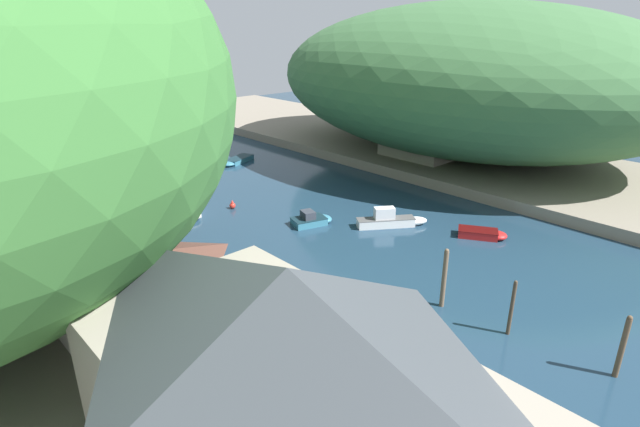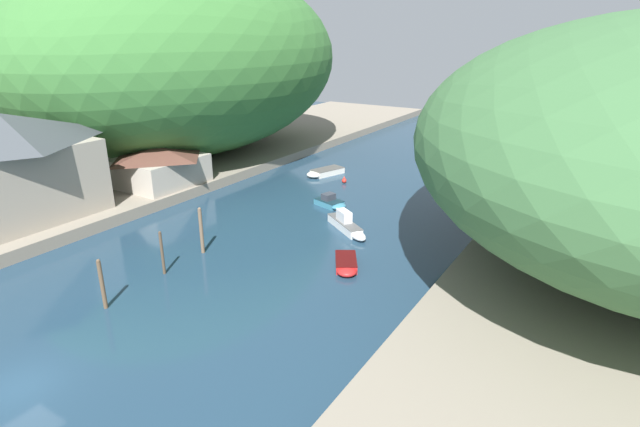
# 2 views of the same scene
# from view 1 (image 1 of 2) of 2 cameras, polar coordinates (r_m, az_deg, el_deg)

# --- Properties ---
(water_surface) EXTENTS (130.00, 130.00, 0.00)m
(water_surface) POSITION_cam_1_polar(r_m,az_deg,el_deg) (41.51, 0.87, -1.36)
(water_surface) COLOR #1E384C
(water_surface) RESTS_ON ground
(right_bank) EXTENTS (22.00, 120.00, 1.07)m
(right_bank) POSITION_cam_1_polar(r_m,az_deg,el_deg) (60.65, 18.40, 5.46)
(right_bank) COLOR gray
(right_bank) RESTS_ON ground
(hillside_right) EXTENTS (35.28, 49.39, 17.01)m
(hillside_right) POSITION_cam_1_polar(r_m,az_deg,el_deg) (62.02, 16.42, 14.56)
(hillside_right) COLOR #3D6B3D
(hillside_right) RESTS_ON right_bank
(waterfront_building) EXTENTS (7.94, 14.44, 9.23)m
(waterfront_building) POSITION_cam_1_polar(r_m,az_deg,el_deg) (14.98, -3.34, -21.50)
(waterfront_building) COLOR gray
(waterfront_building) RESTS_ON left_bank
(boathouse_shed) EXTENTS (7.83, 8.76, 4.18)m
(boathouse_shed) POSITION_cam_1_polar(r_m,az_deg,el_deg) (27.29, -20.17, -8.04)
(boathouse_shed) COLOR #B2A899
(boathouse_shed) RESTS_ON left_bank
(right_bank_cottage) EXTENTS (4.69, 8.58, 4.55)m
(right_bank_cottage) POSITION_cam_1_polar(r_m,az_deg,el_deg) (58.74, 11.04, 8.57)
(right_bank_cottage) COLOR gray
(right_bank_cottage) RESTS_ON right_bank
(boat_far_upstream) EXTENTS (5.13, 3.19, 0.56)m
(boat_far_upstream) POSITION_cam_1_polar(r_m,az_deg,el_deg) (60.50, -9.56, 5.97)
(boat_far_upstream) COLOR teal
(boat_far_upstream) RESTS_ON water_surface
(boat_moored_right) EXTENTS (3.21, 3.93, 0.62)m
(boat_moored_right) POSITION_cam_1_polar(r_m,az_deg,el_deg) (41.17, 18.22, -2.22)
(boat_moored_right) COLOR red
(boat_moored_right) RESTS_ON water_surface
(boat_white_cruiser) EXTENTS (3.75, 2.58, 1.23)m
(boat_white_cruiser) POSITION_cam_1_polar(r_m,az_deg,el_deg) (41.63, -0.85, -0.71)
(boat_white_cruiser) COLOR teal
(boat_white_cruiser) RESTS_ON water_surface
(boat_far_right_bank) EXTENTS (5.54, 4.31, 1.66)m
(boat_far_right_bank) POSITION_cam_1_polar(r_m,az_deg,el_deg) (41.61, 8.29, -0.78)
(boat_far_right_bank) COLOR white
(boat_far_right_bank) RESTS_ON water_surface
(boat_near_quay) EXTENTS (3.32, 5.32, 0.72)m
(boat_near_quay) POSITION_cam_1_polar(r_m,az_deg,el_deg) (45.24, -14.96, 0.33)
(boat_near_quay) COLOR silver
(boat_near_quay) RESTS_ON water_surface
(mooring_post_nearest) EXTENTS (0.26, 0.26, 3.39)m
(mooring_post_nearest) POSITION_cam_1_polar(r_m,az_deg,el_deg) (28.04, 31.28, -12.86)
(mooring_post_nearest) COLOR brown
(mooring_post_nearest) RESTS_ON water_surface
(mooring_post_second) EXTENTS (0.21, 0.21, 3.30)m
(mooring_post_second) POSITION_cam_1_polar(r_m,az_deg,el_deg) (28.94, 21.06, -10.01)
(mooring_post_second) COLOR #4C3D2D
(mooring_post_second) RESTS_ON water_surface
(mooring_post_middle) EXTENTS (0.28, 0.28, 3.78)m
(mooring_post_middle) POSITION_cam_1_polar(r_m,az_deg,el_deg) (30.29, 14.01, -7.14)
(mooring_post_middle) COLOR brown
(mooring_post_middle) RESTS_ON water_surface
(channel_buoy_near) EXTENTS (0.55, 0.55, 0.82)m
(channel_buoy_near) POSITION_cam_1_polar(r_m,az_deg,el_deg) (45.74, -9.98, 0.94)
(channel_buoy_near) COLOR red
(channel_buoy_near) RESTS_ON water_surface
(person_on_quay) EXTENTS (0.34, 0.43, 1.69)m
(person_on_quay) POSITION_cam_1_polar(r_m,az_deg,el_deg) (26.53, -10.34, -10.82)
(person_on_quay) COLOR #282D3D
(person_on_quay) RESTS_ON left_bank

